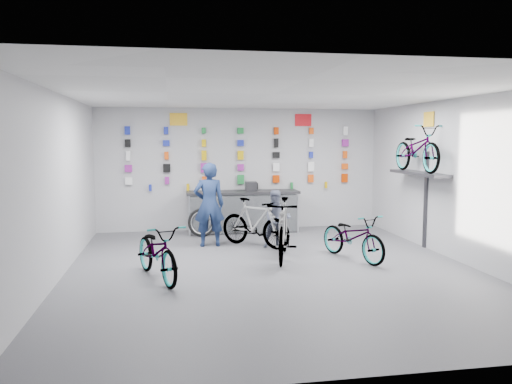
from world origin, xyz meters
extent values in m
plane|color=#4F4F54|center=(0.00, 0.00, 0.00)|extent=(8.00, 8.00, 0.00)
plane|color=white|center=(0.00, 0.00, 3.00)|extent=(8.00, 8.00, 0.00)
plane|color=#BBBBBD|center=(0.00, 4.00, 1.50)|extent=(7.00, 0.00, 7.00)
plane|color=#BBBBBD|center=(0.00, -4.00, 1.50)|extent=(7.00, 0.00, 7.00)
plane|color=#BBBBBD|center=(-3.50, 0.00, 1.50)|extent=(0.00, 8.00, 8.00)
plane|color=#BBBBBD|center=(3.50, 0.00, 1.50)|extent=(0.00, 8.00, 8.00)
cube|color=black|center=(0.00, 3.55, 0.45)|extent=(2.60, 0.60, 0.90)
cube|color=silver|center=(0.00, 3.25, 0.48)|extent=(2.60, 0.02, 0.90)
cube|color=silver|center=(-1.30, 3.25, 0.48)|extent=(0.04, 0.04, 0.96)
cube|color=silver|center=(1.30, 3.25, 0.48)|extent=(0.04, 0.04, 0.96)
cube|color=black|center=(0.00, 3.55, 0.97)|extent=(2.70, 0.66, 0.06)
cube|color=white|center=(-2.70, 3.93, 1.25)|extent=(0.17, 0.06, 0.17)
cube|color=#952091|center=(-1.80, 3.93, 1.25)|extent=(0.10, 0.06, 0.18)
cube|color=#F64F0C|center=(-0.90, 3.93, 1.25)|extent=(0.10, 0.06, 0.17)
cube|color=#1B7D35|center=(0.00, 3.93, 1.25)|extent=(0.16, 0.06, 0.22)
cube|color=#CF3300|center=(0.90, 3.93, 1.25)|extent=(0.16, 0.06, 0.19)
cube|color=#F64F0C|center=(1.80, 3.93, 1.25)|extent=(0.14, 0.06, 0.19)
cube|color=#CF3300|center=(2.70, 3.93, 1.25)|extent=(0.15, 0.06, 0.22)
cube|color=#952091|center=(-2.70, 3.93, 1.55)|extent=(0.17, 0.06, 0.17)
cube|color=black|center=(-1.80, 3.93, 1.55)|extent=(0.17, 0.06, 0.20)
cube|color=#952091|center=(-0.90, 3.93, 1.55)|extent=(0.17, 0.06, 0.23)
cube|color=#952091|center=(0.00, 3.93, 1.55)|extent=(0.16, 0.06, 0.16)
cube|color=white|center=(0.90, 3.93, 1.55)|extent=(0.16, 0.06, 0.21)
cube|color=white|center=(1.80, 3.93, 1.55)|extent=(0.15, 0.06, 0.24)
cube|color=#F64F0C|center=(2.70, 3.93, 1.55)|extent=(0.16, 0.06, 0.14)
cube|color=white|center=(-2.70, 3.93, 1.85)|extent=(0.10, 0.06, 0.23)
cube|color=#F64F0C|center=(-1.80, 3.93, 1.85)|extent=(0.10, 0.06, 0.18)
cube|color=#E3B407|center=(-0.90, 3.93, 1.85)|extent=(0.12, 0.06, 0.24)
cube|color=#E3B407|center=(0.00, 3.93, 1.85)|extent=(0.14, 0.06, 0.22)
cube|color=black|center=(0.90, 3.93, 1.85)|extent=(0.17, 0.06, 0.15)
cube|color=#1B29A8|center=(1.80, 3.93, 1.85)|extent=(0.09, 0.06, 0.16)
cube|color=#F64F0C|center=(2.70, 3.93, 1.85)|extent=(0.10, 0.06, 0.18)
cube|color=black|center=(-2.70, 3.93, 2.15)|extent=(0.13, 0.06, 0.18)
cube|color=#1B29A8|center=(-1.80, 3.93, 2.15)|extent=(0.16, 0.06, 0.14)
cube|color=#E3B407|center=(-0.90, 3.93, 2.15)|extent=(0.10, 0.06, 0.18)
cube|color=#1B29A8|center=(0.00, 3.93, 2.15)|extent=(0.16, 0.06, 0.15)
cube|color=black|center=(0.90, 3.93, 2.15)|extent=(0.10, 0.06, 0.22)
cube|color=white|center=(1.80, 3.93, 2.15)|extent=(0.11, 0.06, 0.21)
cube|color=#952091|center=(2.70, 3.93, 2.15)|extent=(0.17, 0.06, 0.18)
cube|color=#1B29A8|center=(-2.70, 3.93, 2.45)|extent=(0.13, 0.06, 0.20)
cube|color=#1B29A8|center=(-1.80, 3.93, 2.45)|extent=(0.11, 0.06, 0.18)
cube|color=#1B7D35|center=(-0.90, 3.93, 2.45)|extent=(0.10, 0.06, 0.14)
cube|color=#1B7D35|center=(0.00, 3.93, 2.45)|extent=(0.15, 0.06, 0.14)
cube|color=#CF3300|center=(0.90, 3.93, 2.45)|extent=(0.11, 0.06, 0.18)
cube|color=#F64F0C|center=(1.80, 3.93, 2.45)|extent=(0.11, 0.06, 0.16)
cube|color=white|center=(2.70, 3.93, 2.45)|extent=(0.11, 0.06, 0.22)
cylinder|color=#1B29A8|center=(-2.20, 3.91, 1.08)|extent=(0.07, 0.07, 0.16)
cylinder|color=#E3B407|center=(-1.30, 3.91, 1.08)|extent=(0.07, 0.07, 0.16)
cylinder|color=black|center=(0.40, 3.91, 1.08)|extent=(0.07, 0.07, 0.16)
cylinder|color=#1B7D35|center=(1.30, 3.91, 1.08)|extent=(0.07, 0.07, 0.16)
cylinder|color=#E3B407|center=(2.20, 3.91, 1.08)|extent=(0.07, 0.07, 0.16)
cube|color=#333338|center=(3.30, 1.20, 1.55)|extent=(0.38, 1.90, 0.06)
cube|color=#333338|center=(3.48, 1.20, 1.00)|extent=(0.04, 0.10, 2.00)
cube|color=yellow|center=(-1.50, 3.98, 2.72)|extent=(0.42, 0.02, 0.30)
cube|color=red|center=(1.60, 3.98, 2.72)|extent=(0.42, 0.02, 0.30)
cube|color=yellow|center=(3.48, 1.20, 2.65)|extent=(0.02, 0.40, 0.30)
imported|color=gray|center=(-1.94, -0.28, 0.46)|extent=(1.18, 1.86, 0.92)
imported|color=gray|center=(0.35, 0.67, 0.57)|extent=(1.06, 1.98, 1.14)
imported|color=gray|center=(1.63, 0.46, 0.44)|extent=(1.15, 1.76, 0.87)
imported|color=gray|center=(0.01, 1.86, 0.51)|extent=(1.55, 1.52, 1.02)
imported|color=gray|center=(3.25, 1.20, 2.05)|extent=(0.63, 1.80, 0.95)
imported|color=navy|center=(-0.93, 2.08, 0.88)|extent=(0.65, 0.43, 1.76)
imported|color=#51576D|center=(0.44, 1.70, 0.60)|extent=(0.60, 0.47, 1.20)
torus|color=black|center=(-1.02, 3.17, 0.32)|extent=(0.69, 0.35, 0.65)
torus|color=silver|center=(-1.02, 3.17, 0.32)|extent=(0.56, 0.25, 0.53)
cube|color=black|center=(0.20, 3.55, 1.11)|extent=(0.31, 0.32, 0.22)
camera|label=1|loc=(-1.71, -8.28, 2.26)|focal=35.00mm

